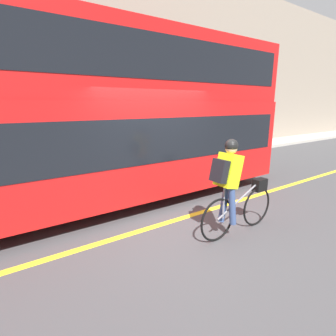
{
  "coord_description": "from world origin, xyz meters",
  "views": [
    {
      "loc": [
        -2.74,
        -3.8,
        2.22
      ],
      "look_at": [
        0.06,
        0.22,
        1.03
      ],
      "focal_mm": 28.0,
      "sensor_mm": 36.0,
      "label": 1
    }
  ],
  "objects": [
    {
      "name": "building_facade",
      "position": [
        0.0,
        6.09,
        3.92
      ],
      "size": [
        60.0,
        0.3,
        7.84
      ],
      "color": "gray",
      "rests_on": "ground_plane"
    },
    {
      "name": "trash_bin",
      "position": [
        3.21,
        4.99,
        0.6
      ],
      "size": [
        0.58,
        0.58,
        0.93
      ],
      "color": "#515156",
      "rests_on": "sidewalk_curb"
    },
    {
      "name": "street_sign_post",
      "position": [
        0.4,
        4.98,
        1.6
      ],
      "size": [
        0.36,
        0.09,
        2.62
      ],
      "color": "#59595B",
      "rests_on": "sidewalk_curb"
    },
    {
      "name": "ground_plane",
      "position": [
        0.0,
        0.0,
        0.0
      ],
      "size": [
        80.0,
        80.0,
        0.0
      ],
      "primitive_type": "plane",
      "color": "#424244"
    },
    {
      "name": "bus",
      "position": [
        -1.16,
        1.72,
        2.07
      ],
      "size": [
        9.8,
        2.51,
        3.72
      ],
      "color": "black",
      "rests_on": "ground_plane"
    },
    {
      "name": "road_center_line",
      "position": [
        0.0,
        0.03,
        0.0
      ],
      "size": [
        50.0,
        0.14,
        0.01
      ],
      "primitive_type": "cube",
      "color": "yellow",
      "rests_on": "ground_plane"
    },
    {
      "name": "cyclist_on_bike",
      "position": [
        0.53,
        -1.0,
        0.9
      ],
      "size": [
        1.76,
        0.32,
        1.69
      ],
      "color": "black",
      "rests_on": "ground_plane"
    },
    {
      "name": "sidewalk_curb",
      "position": [
        0.0,
        5.07,
        0.07
      ],
      "size": [
        60.0,
        1.74,
        0.14
      ],
      "color": "#A8A399",
      "rests_on": "ground_plane"
    }
  ]
}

